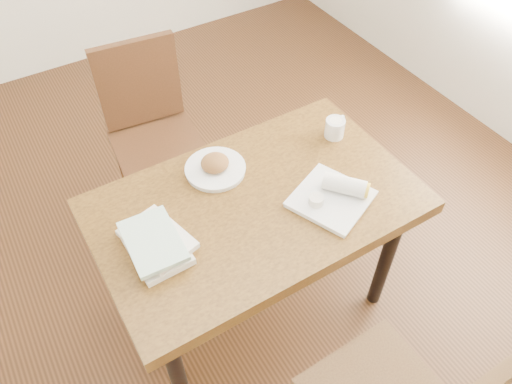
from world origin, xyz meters
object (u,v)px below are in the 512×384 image
table (256,216)px  book_stack (156,243)px  plate_scone (215,167)px  coffee_mug (335,127)px  chair_far (151,125)px  plate_burrito (336,195)px

table → book_stack: (-0.41, -0.01, 0.12)m
plate_scone → book_stack: plate_scone is taller
coffee_mug → book_stack: coffee_mug is taller
plate_scone → book_stack: (-0.35, -0.23, 0.01)m
chair_far → plate_burrito: 1.08m
chair_far → plate_scone: size_ratio=3.96×
chair_far → plate_burrito: chair_far is taller
table → plate_burrito: bearing=-29.6°
plate_scone → chair_far: bearing=93.4°
plate_burrito → coffee_mug: bearing=53.1°
coffee_mug → book_stack: bearing=-169.9°
coffee_mug → plate_burrito: plate_burrito is taller
book_stack → coffee_mug: bearing=10.1°
chair_far → coffee_mug: bearing=-51.0°
plate_scone → plate_burrito: plate_burrito is taller
plate_scone → plate_burrito: 0.48m
coffee_mug → plate_burrito: 0.37m
chair_far → coffee_mug: size_ratio=8.12×
chair_far → plate_scone: 0.67m
table → chair_far: bearing=96.2°
coffee_mug → plate_burrito: size_ratio=0.34×
book_stack → table: bearing=1.4°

